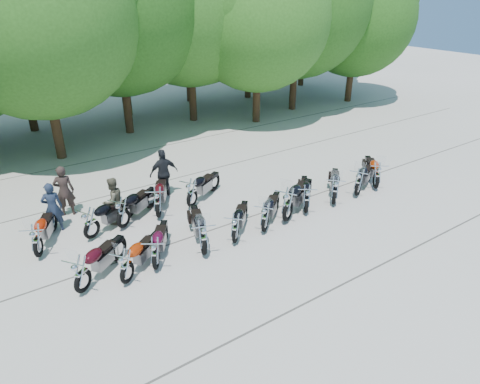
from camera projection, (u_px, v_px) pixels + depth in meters
ground at (266, 239)px, 13.75m from camera, size 90.00×90.00×0.00m
tree_3 at (34, 13)px, 17.51m from camera, size 8.70×8.70×10.67m
tree_4 at (115, 2)px, 20.83m from camera, size 9.13×9.13×11.20m
tree_5 at (188, 1)px, 23.01m from camera, size 9.04×9.04×11.10m
tree_6 at (258, 17)px, 23.07m from camera, size 8.00×8.00×9.82m
tree_7 at (298, 3)px, 25.39m from camera, size 8.79×8.79×10.79m
tree_8 at (357, 17)px, 27.71m from camera, size 7.53×7.53×9.25m
tree_11 at (12, 26)px, 21.62m from camera, size 7.56×7.56×9.28m
tree_12 at (118, 17)px, 24.38m from camera, size 7.88×7.88×9.67m
tree_13 at (185, 8)px, 27.47m from camera, size 8.31×8.31×10.20m
tree_14 at (248, 10)px, 28.57m from camera, size 8.02×8.02×9.84m
motorcycle_0 at (81, 273)px, 11.10m from camera, size 2.22×1.89×1.27m
motorcycle_1 at (126, 265)px, 11.46m from camera, size 2.09×1.79×1.20m
motorcycle_2 at (155, 253)px, 12.03m from camera, size 1.70×2.08×1.18m
motorcycle_3 at (203, 237)px, 12.65m from camera, size 1.49×2.45×1.33m
motorcycle_4 at (235, 227)px, 13.28m from camera, size 1.93×1.91×1.18m
motorcycle_5 at (265, 216)px, 13.88m from camera, size 2.07×1.83×1.20m
motorcycle_6 at (288, 204)px, 14.43m from camera, size 2.63×1.89×1.45m
motorcycle_7 at (307, 198)px, 15.02m from camera, size 1.91×2.12×1.24m
motorcycle_8 at (335, 190)px, 15.60m from camera, size 2.11×2.07×1.28m
motorcycle_9 at (359, 181)px, 16.25m from camera, size 2.34×1.64×1.29m
motorcycle_10 at (377, 175)px, 16.82m from camera, size 1.95×2.22×1.29m
motorcycle_11 at (37, 240)px, 12.57m from camera, size 1.60×2.28×1.25m
motorcycle_12 at (91, 222)px, 13.48m from camera, size 2.31×1.58×1.26m
motorcycle_13 at (123, 212)px, 14.08m from camera, size 2.29×1.85×1.30m
motorcycle_14 at (158, 201)px, 14.70m from camera, size 1.84×2.38×1.33m
motorcycle_15 at (192, 192)px, 15.42m from camera, size 2.32×1.72×1.28m
rider_0 at (52, 207)px, 13.89m from camera, size 0.71×0.54×1.73m
rider_1 at (113, 201)px, 14.37m from camera, size 0.97×0.86×1.66m
rider_2 at (164, 173)px, 16.21m from camera, size 1.15×0.57×1.89m
rider_3 at (64, 191)px, 14.85m from camera, size 0.79×0.64×1.86m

